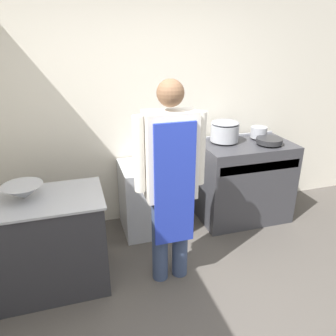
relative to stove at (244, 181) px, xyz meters
name	(u,v)px	position (x,y,z in m)	size (l,w,h in m)	color
wall_back	(144,106)	(-1.10, 0.40, 0.88)	(8.00, 0.05, 2.70)	silver
prep_counter	(46,244)	(-2.20, -0.59, -0.04)	(1.02, 0.61, 0.86)	#2D2D33
stove	(244,181)	(0.00, 0.00, 0.00)	(1.04, 0.64, 0.96)	#38383D
fridge_unit	(152,197)	(-1.10, 0.06, -0.08)	(0.67, 0.57, 0.78)	silver
person_cook	(170,176)	(-1.15, -0.78, 0.54)	(0.60, 0.24, 1.78)	#38476B
mixing_bowl	(23,192)	(-2.30, -0.55, 0.45)	(0.32, 0.32, 0.12)	#9EA0A8
stock_pot	(225,131)	(-0.23, 0.11, 0.61)	(0.32, 0.32, 0.24)	#9EA0A8
saute_pan	(269,141)	(0.21, -0.11, 0.51)	(0.29, 0.29, 0.06)	#262628
sauce_pot	(259,132)	(0.21, 0.11, 0.55)	(0.19, 0.19, 0.13)	#9EA0A8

